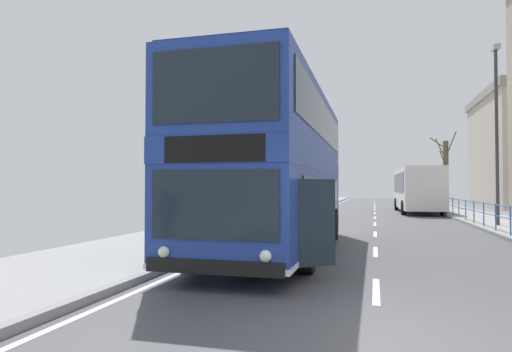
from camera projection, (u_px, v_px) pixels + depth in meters
ground at (315, 333)px, 5.26m from camera, size 15.80×140.00×0.20m
double_decker_bus_main at (278, 168)px, 12.27m from camera, size 3.29×10.29×4.42m
background_bus_far_lane at (417, 189)px, 31.53m from camera, size 2.86×10.04×3.13m
pedestrian_railing_far_kerb at (496, 212)px, 16.84m from camera, size 0.05×30.46×1.03m
street_lamp_far_side at (497, 121)px, 19.34m from camera, size 0.28×0.60×7.90m
bare_tree_far_00 at (446, 172)px, 36.60m from camera, size 1.90×2.56×6.21m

